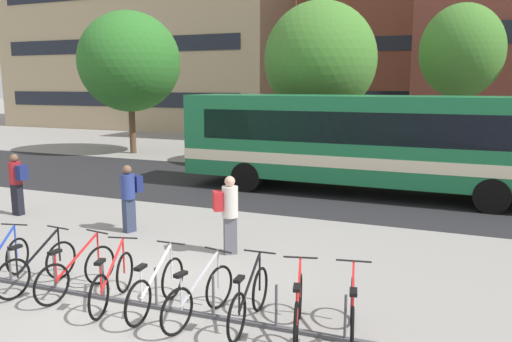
{
  "coord_description": "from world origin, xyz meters",
  "views": [
    {
      "loc": [
        4.75,
        -6.56,
        3.56
      ],
      "look_at": [
        0.48,
        4.16,
        1.53
      ],
      "focal_mm": 34.62,
      "sensor_mm": 36.0,
      "label": 1
    }
  ],
  "objects_px": {
    "street_tree_0": "(462,52)",
    "commuter_red_pack_2": "(228,210)",
    "parked_bicycle_red_8": "(352,313)",
    "parked_bicycle_red_7": "(298,309)",
    "commuter_navy_pack_1": "(129,193)",
    "parked_bicycle_red_3": "(113,282)",
    "parked_bicycle_silver_5": "(199,297)",
    "parked_bicycle_white_4": "(156,288)",
    "commuter_navy_pack_0": "(17,180)",
    "parked_bicycle_black_1": "(38,267)",
    "parked_bicycle_blue_0": "(0,264)",
    "street_tree_1": "(320,60)",
    "street_tree_2": "(130,62)",
    "parked_bicycle_black_6": "(249,300)",
    "parked_bicycle_red_2": "(77,273)",
    "city_bus": "(368,140)"
  },
  "relations": [
    {
      "from": "street_tree_0",
      "to": "commuter_red_pack_2",
      "type": "bearing_deg",
      "value": -107.83
    },
    {
      "from": "city_bus",
      "to": "commuter_navy_pack_1",
      "type": "bearing_deg",
      "value": -125.7
    },
    {
      "from": "parked_bicycle_red_2",
      "to": "parked_bicycle_silver_5",
      "type": "bearing_deg",
      "value": -84.15
    },
    {
      "from": "parked_bicycle_silver_5",
      "to": "street_tree_1",
      "type": "distance_m",
      "value": 15.33
    },
    {
      "from": "commuter_navy_pack_1",
      "to": "street_tree_0",
      "type": "bearing_deg",
      "value": 172.0
    },
    {
      "from": "street_tree_2",
      "to": "street_tree_0",
      "type": "bearing_deg",
      "value": 5.27
    },
    {
      "from": "parked_bicycle_red_7",
      "to": "commuter_navy_pack_1",
      "type": "relative_size",
      "value": 1.02
    },
    {
      "from": "parked_bicycle_silver_5",
      "to": "city_bus",
      "type": "bearing_deg",
      "value": 5.3
    },
    {
      "from": "street_tree_2",
      "to": "street_tree_1",
      "type": "bearing_deg",
      "value": -3.38
    },
    {
      "from": "parked_bicycle_red_2",
      "to": "parked_bicycle_black_1",
      "type": "bearing_deg",
      "value": 102.07
    },
    {
      "from": "parked_bicycle_red_3",
      "to": "parked_bicycle_red_8",
      "type": "height_order",
      "value": "same"
    },
    {
      "from": "parked_bicycle_blue_0",
      "to": "street_tree_1",
      "type": "bearing_deg",
      "value": -21.35
    },
    {
      "from": "parked_bicycle_black_6",
      "to": "commuter_navy_pack_1",
      "type": "height_order",
      "value": "commuter_navy_pack_1"
    },
    {
      "from": "parked_bicycle_blue_0",
      "to": "street_tree_2",
      "type": "bearing_deg",
      "value": 14.21
    },
    {
      "from": "parked_bicycle_red_2",
      "to": "parked_bicycle_silver_5",
      "type": "height_order",
      "value": "same"
    },
    {
      "from": "street_tree_1",
      "to": "street_tree_2",
      "type": "distance_m",
      "value": 10.1
    },
    {
      "from": "parked_bicycle_red_3",
      "to": "commuter_navy_pack_1",
      "type": "distance_m",
      "value": 4.17
    },
    {
      "from": "commuter_navy_pack_0",
      "to": "street_tree_1",
      "type": "distance_m",
      "value": 12.83
    },
    {
      "from": "commuter_navy_pack_0",
      "to": "parked_bicycle_red_3",
      "type": "bearing_deg",
      "value": 151.82
    },
    {
      "from": "street_tree_1",
      "to": "parked_bicycle_red_2",
      "type": "bearing_deg",
      "value": -91.72
    },
    {
      "from": "parked_bicycle_red_7",
      "to": "street_tree_2",
      "type": "relative_size",
      "value": 0.23
    },
    {
      "from": "parked_bicycle_blue_0",
      "to": "commuter_navy_pack_1",
      "type": "relative_size",
      "value": 1.02
    },
    {
      "from": "parked_bicycle_red_7",
      "to": "commuter_navy_pack_1",
      "type": "distance_m",
      "value": 6.26
    },
    {
      "from": "parked_bicycle_black_1",
      "to": "parked_bicycle_white_4",
      "type": "height_order",
      "value": "same"
    },
    {
      "from": "parked_bicycle_white_4",
      "to": "parked_bicycle_red_7",
      "type": "relative_size",
      "value": 1.02
    },
    {
      "from": "parked_bicycle_red_3",
      "to": "commuter_navy_pack_1",
      "type": "xyz_separation_m",
      "value": [
        -2.18,
        3.51,
        0.57
      ]
    },
    {
      "from": "commuter_navy_pack_0",
      "to": "commuter_red_pack_2",
      "type": "bearing_deg",
      "value": 177.15
    },
    {
      "from": "parked_bicycle_red_7",
      "to": "commuter_navy_pack_1",
      "type": "height_order",
      "value": "commuter_navy_pack_1"
    },
    {
      "from": "parked_bicycle_red_2",
      "to": "parked_bicycle_white_4",
      "type": "xyz_separation_m",
      "value": [
        1.63,
        -0.06,
        0.0
      ]
    },
    {
      "from": "parked_bicycle_black_6",
      "to": "street_tree_1",
      "type": "distance_m",
      "value": 15.3
    },
    {
      "from": "parked_bicycle_red_2",
      "to": "commuter_red_pack_2",
      "type": "relative_size",
      "value": 1.02
    },
    {
      "from": "parked_bicycle_white_4",
      "to": "parked_bicycle_red_3",
      "type": "bearing_deg",
      "value": 92.16
    },
    {
      "from": "parked_bicycle_blue_0",
      "to": "parked_bicycle_silver_5",
      "type": "height_order",
      "value": "same"
    },
    {
      "from": "commuter_navy_pack_0",
      "to": "commuter_navy_pack_1",
      "type": "bearing_deg",
      "value": -178.87
    },
    {
      "from": "street_tree_2",
      "to": "parked_bicycle_white_4",
      "type": "bearing_deg",
      "value": -53.41
    },
    {
      "from": "parked_bicycle_white_4",
      "to": "parked_bicycle_black_6",
      "type": "bearing_deg",
      "value": -86.79
    },
    {
      "from": "parked_bicycle_white_4",
      "to": "commuter_navy_pack_0",
      "type": "relative_size",
      "value": 1.01
    },
    {
      "from": "parked_bicycle_red_7",
      "to": "street_tree_0",
      "type": "distance_m",
      "value": 17.22
    },
    {
      "from": "parked_bicycle_red_7",
      "to": "street_tree_1",
      "type": "xyz_separation_m",
      "value": [
        -3.48,
        14.45,
        4.19
      ]
    },
    {
      "from": "parked_bicycle_black_6",
      "to": "street_tree_1",
      "type": "height_order",
      "value": "street_tree_1"
    },
    {
      "from": "parked_bicycle_red_3",
      "to": "parked_bicycle_silver_5",
      "type": "bearing_deg",
      "value": -103.28
    },
    {
      "from": "parked_bicycle_red_8",
      "to": "commuter_navy_pack_1",
      "type": "height_order",
      "value": "commuter_navy_pack_1"
    },
    {
      "from": "parked_bicycle_white_4",
      "to": "street_tree_0",
      "type": "height_order",
      "value": "street_tree_0"
    },
    {
      "from": "parked_bicycle_black_6",
      "to": "street_tree_0",
      "type": "distance_m",
      "value": 17.33
    },
    {
      "from": "parked_bicycle_red_8",
      "to": "commuter_red_pack_2",
      "type": "xyz_separation_m",
      "value": [
        -3.12,
        2.6,
        0.58
      ]
    },
    {
      "from": "parked_bicycle_black_1",
      "to": "parked_bicycle_white_4",
      "type": "relative_size",
      "value": 1.0
    },
    {
      "from": "parked_bicycle_blue_0",
      "to": "parked_bicycle_red_8",
      "type": "xyz_separation_m",
      "value": [
        6.23,
        0.41,
        0.0
      ]
    },
    {
      "from": "parked_bicycle_white_4",
      "to": "commuter_navy_pack_1",
      "type": "bearing_deg",
      "value": 39.2
    },
    {
      "from": "parked_bicycle_red_7",
      "to": "parked_bicycle_white_4",
      "type": "bearing_deg",
      "value": 79.58
    },
    {
      "from": "commuter_navy_pack_0",
      "to": "parked_bicycle_black_1",
      "type": "bearing_deg",
      "value": 143.53
    }
  ]
}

